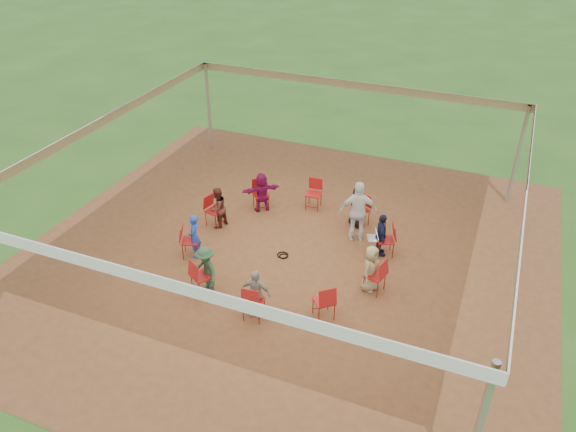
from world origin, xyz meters
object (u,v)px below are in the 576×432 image
at_px(chair_4, 215,211).
at_px(chair_8, 324,301).
at_px(person_seated_0, 381,235).
at_px(laptop, 375,236).
at_px(chair_6, 202,276).
at_px(person_seated_3, 218,208).
at_px(chair_9, 375,275).
at_px(chair_0, 385,240).
at_px(chair_5, 190,241).
at_px(cable_coil, 283,255).
at_px(standing_person, 358,212).
at_px(chair_7, 254,302).
at_px(person_seated_4, 194,236).
at_px(chair_3, 261,195).
at_px(chair_1, 360,210).
at_px(person_seated_5, 206,269).
at_px(chair_2, 314,194).
at_px(person_seated_2, 262,192).
at_px(person_seated_1, 357,207).
at_px(person_seated_6, 255,293).
at_px(person_seated_7, 371,269).

xyz_separation_m(chair_4, chair_8, (4.02, -2.42, 0.00)).
bearing_deg(person_seated_0, laptop, 90.00).
bearing_deg(chair_6, laptop, 73.11).
relative_size(person_seated_3, laptop, 2.78).
height_order(chair_8, chair_9, same).
xyz_separation_m(chair_0, chair_5, (-4.55, -1.92, 0.00)).
relative_size(chair_4, cable_coil, 2.37).
height_order(chair_9, standing_person, standing_person).
bearing_deg(chair_7, laptop, 56.48).
distance_m(chair_7, chair_8, 1.53).
distance_m(chair_9, person_seated_4, 4.58).
bearing_deg(standing_person, chair_3, -29.84).
xyz_separation_m(chair_3, chair_6, (0.34, -3.98, 0.00)).
bearing_deg(chair_4, chair_1, 126.00).
bearing_deg(chair_9, cable_coil, 92.62).
distance_m(chair_3, person_seated_5, 3.90).
xyz_separation_m(chair_3, person_seated_4, (-0.55, -2.78, 0.15)).
xyz_separation_m(chair_5, chair_9, (4.68, 0.40, 0.00)).
xyz_separation_m(chair_0, chair_1, (-1.00, 1.15, 0.00)).
distance_m(chair_2, person_seated_0, 2.84).
distance_m(chair_2, person_seated_2, 1.50).
bearing_deg(chair_0, cable_coil, 91.16).
height_order(person_seated_0, person_seated_5, same).
distance_m(chair_8, standing_person, 3.26).
bearing_deg(person_seated_2, chair_6, 52.96).
distance_m(chair_7, person_seated_2, 4.58).
bearing_deg(person_seated_3, standing_person, 115.72).
distance_m(person_seated_2, person_seated_5, 3.80).
relative_size(chair_3, standing_person, 0.53).
relative_size(chair_1, chair_3, 1.00).
distance_m(person_seated_1, laptop, 1.41).
height_order(chair_1, chair_7, same).
relative_size(chair_1, standing_person, 0.53).
xyz_separation_m(chair_9, person_seated_0, (-0.24, 1.47, 0.15)).
height_order(person_seated_2, laptop, person_seated_2).
relative_size(person_seated_0, cable_coil, 3.11).
bearing_deg(laptop, person_seated_2, 52.56).
bearing_deg(chair_2, chair_5, 54.00).
relative_size(person_seated_4, standing_person, 0.69).
relative_size(chair_4, chair_9, 1.00).
xyz_separation_m(chair_1, standing_person, (0.15, -0.75, 0.41)).
height_order(chair_3, cable_coil, chair_3).
bearing_deg(cable_coil, chair_7, -82.61).
distance_m(person_seated_6, laptop, 3.67).
xyz_separation_m(chair_0, standing_person, (-0.85, 0.40, 0.41)).
xyz_separation_m(person_seated_3, person_seated_7, (4.58, -1.06, 0.00)).
bearing_deg(person_seated_5, person_seated_0, 72.00).
bearing_deg(standing_person, chair_8, 73.04).
bearing_deg(laptop, chair_1, 7.62).
height_order(chair_5, person_seated_2, person_seated_2).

